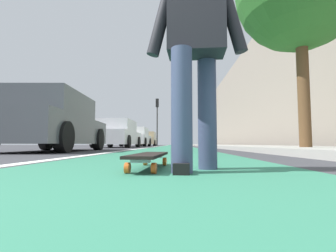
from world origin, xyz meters
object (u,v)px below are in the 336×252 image
at_px(skater_person, 196,39).
at_px(parked_car_end, 147,139).
at_px(skateboard, 149,156).
at_px(parked_car_near, 53,124).
at_px(parked_car_far, 136,137).
at_px(traffic_light, 157,113).
at_px(parked_car_mid, 118,135).

height_order(skater_person, parked_car_end, skater_person).
xyz_separation_m(skateboard, parked_car_near, (4.46, 3.04, 0.63)).
relative_size(parked_car_far, traffic_light, 0.98).
xyz_separation_m(parked_car_near, parked_car_end, (19.71, -0.11, -0.03)).
bearing_deg(skateboard, parked_car_mid, 14.74).
relative_size(parked_car_mid, parked_car_end, 1.00).
distance_m(parked_car_mid, traffic_light, 10.38).
height_order(parked_car_far, parked_car_end, parked_car_far).
bearing_deg(skater_person, parked_car_far, 10.73).
bearing_deg(parked_car_mid, parked_car_far, 0.37).
bearing_deg(parked_car_mid, parked_car_near, 179.72).
xyz_separation_m(skateboard, parked_car_far, (17.75, 3.04, 0.63)).
bearing_deg(traffic_light, skateboard, -175.54).
height_order(skateboard, skater_person, skater_person).
height_order(skateboard, traffic_light, traffic_light).
distance_m(skater_person, parked_car_mid, 12.04).
height_order(parked_car_mid, parked_car_end, parked_car_mid).
height_order(skater_person, parked_car_far, skater_person).
xyz_separation_m(parked_car_near, traffic_light, (16.97, -1.37, 2.39)).
height_order(parked_car_near, parked_car_end, parked_car_near).
distance_m(skateboard, parked_car_far, 18.02).
xyz_separation_m(parked_car_mid, parked_car_end, (12.76, -0.07, -0.01)).
distance_m(skater_person, parked_car_end, 24.54).
bearing_deg(parked_car_near, skater_person, -143.71).
relative_size(skateboard, skater_person, 0.52).
bearing_deg(parked_car_near, traffic_light, -4.61).
relative_size(skateboard, parked_car_mid, 0.18).
bearing_deg(parked_car_end, parked_car_mid, 179.67).
distance_m(skateboard, parked_car_mid, 11.82).
bearing_deg(parked_car_near, parked_car_far, 0.03).
bearing_deg(skateboard, parked_car_near, 34.26).
xyz_separation_m(parked_car_far, traffic_light, (3.68, -1.37, 2.39)).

